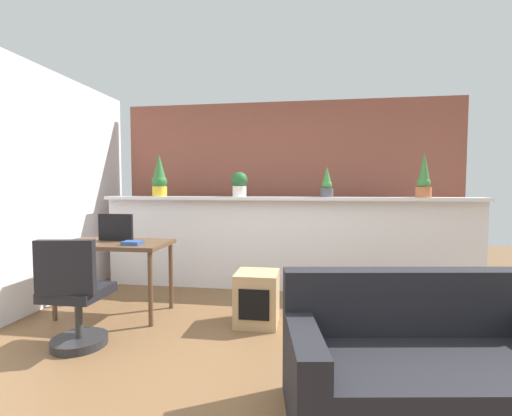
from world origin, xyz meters
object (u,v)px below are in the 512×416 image
Objects in this scene: potted_plant_3 at (424,179)px; book_on_desk at (132,243)px; potted_plant_0 at (159,178)px; potted_plant_1 at (239,184)px; side_cube_shelf at (257,298)px; office_chair at (75,302)px; couch at (427,372)px; tv_monitor at (116,227)px; desk at (114,250)px; potted_plant_2 at (327,184)px.

potted_plant_3 is 3.08× the size of book_on_desk.
potted_plant_0 is 1.07m from potted_plant_1.
potted_plant_0 reaches higher than side_cube_shelf.
potted_plant_1 is 0.63× the size of side_cube_shelf.
potted_plant_3 is at bearing -1.30° from potted_plant_1.
potted_plant_3 is 3.81m from office_chair.
potted_plant_3 is at bearing 31.06° from side_cube_shelf.
couch reaches higher than book_on_desk.
tv_monitor is at bearing -137.77° from potted_plant_1.
book_on_desk is (0.24, -1.22, -0.66)m from potted_plant_0.
tv_monitor is at bearing 98.68° from office_chair.
tv_monitor reaches higher than desk.
potted_plant_1 is 1.58m from tv_monitor.
side_cube_shelf is at bearing -1.84° from desk.
potted_plant_1 is 0.19× the size of couch.
office_chair is 0.76m from book_on_desk.
office_chair is (-2.08, -1.87, -0.95)m from potted_plant_2.
potted_plant_1 is 2.20m from potted_plant_3.
office_chair is 1.56m from side_cube_shelf.
office_chair is 1.82× the size of side_cube_shelf.
potted_plant_1 is 3.03m from couch.
potted_plant_2 is 2.47m from tv_monitor.
tv_monitor is 3.04m from couch.
potted_plant_3 is at bearing 17.59° from desk.
potted_plant_1 is at bearing 108.86° from side_cube_shelf.
book_on_desk is at bearing -123.77° from potted_plant_1.
potted_plant_1 reaches higher than book_on_desk.
potted_plant_2 is 1.11m from potted_plant_3.
book_on_desk is (-3.03, -1.18, -0.64)m from potted_plant_3.
office_chair is 2.57m from couch.
side_cube_shelf is at bearing -37.76° from potted_plant_0.
office_chair reaches higher than book_on_desk.
side_cube_shelf is 1.32m from book_on_desk.
potted_plant_0 reaches higher than potted_plant_1.
potted_plant_1 reaches higher than office_chair.
office_chair reaches higher than side_cube_shelf.
office_chair is at bearing -117.77° from potted_plant_1.
book_on_desk is at bearing -26.96° from desk.
side_cube_shelf is at bearing -4.84° from tv_monitor.
potted_plant_0 is 0.60× the size of office_chair.
office_chair is (-3.19, -1.82, -1.02)m from potted_plant_3.
potted_plant_2 is at bearing -0.15° from potted_plant_1.
desk is (-2.18, -1.09, -0.68)m from potted_plant_2.
potted_plant_2 is at bearing 41.95° from office_chair.
side_cube_shelf is (1.48, -0.05, -0.42)m from desk.
couch is (2.60, -2.37, -1.15)m from potted_plant_0.
potted_plant_3 reaches higher than desk.
office_chair is (0.10, -0.78, -0.28)m from desk.
potted_plant_3 is at bearing 73.94° from couch.
couch is (-0.67, -2.34, -1.12)m from potted_plant_3.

